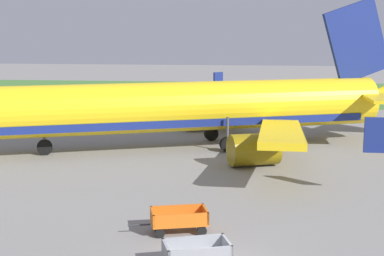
% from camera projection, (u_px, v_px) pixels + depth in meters
% --- Properties ---
extents(grass_strip, '(220.00, 28.00, 0.06)m').
position_uv_depth(grass_strip, '(241.00, 93.00, 78.57)').
color(grass_strip, '#477A38').
rests_on(grass_strip, ground).
extents(airplane, '(36.53, 29.73, 11.34)m').
position_uv_depth(airplane, '(201.00, 107.00, 43.83)').
color(airplane, yellow).
rests_on(airplane, ground).
extents(baggage_cart_nearest, '(3.60, 2.11, 1.07)m').
position_uv_depth(baggage_cart_nearest, '(196.00, 254.00, 22.25)').
color(baggage_cart_nearest, gray).
rests_on(baggage_cart_nearest, ground).
extents(baggage_cart_second_in_row, '(3.62, 2.00, 1.07)m').
position_uv_depth(baggage_cart_second_in_row, '(179.00, 219.00, 26.13)').
color(baggage_cart_second_in_row, orange).
rests_on(baggage_cart_second_in_row, ground).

